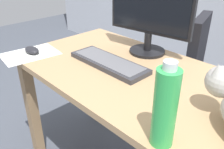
# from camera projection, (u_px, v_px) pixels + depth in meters

# --- Properties ---
(desk) EXTENTS (1.52, 0.69, 0.75)m
(desk) POSITION_uv_depth(u_px,v_px,m) (151.00, 100.00, 1.14)
(desk) COLOR tan
(desk) RESTS_ON ground_plane
(office_chair) EXTENTS (0.50, 0.48, 0.92)m
(office_chair) POSITION_uv_depth(u_px,v_px,m) (210.00, 96.00, 1.63)
(office_chair) COLOR black
(office_chair) RESTS_ON ground_plane
(monitor) EXTENTS (0.48, 0.20, 0.41)m
(monitor) POSITION_uv_depth(u_px,v_px,m) (150.00, 12.00, 1.27)
(monitor) COLOR black
(monitor) RESTS_ON desk
(keyboard) EXTENTS (0.44, 0.15, 0.03)m
(keyboard) POSITION_uv_depth(u_px,v_px,m) (109.00, 62.00, 1.22)
(keyboard) COLOR #333338
(keyboard) RESTS_ON desk
(computer_mouse) EXTENTS (0.11, 0.06, 0.04)m
(computer_mouse) POSITION_uv_depth(u_px,v_px,m) (32.00, 50.00, 1.36)
(computer_mouse) COLOR #232328
(computer_mouse) RESTS_ON desk
(paper_sheet) EXTENTS (0.24, 0.32, 0.00)m
(paper_sheet) POSITION_uv_depth(u_px,v_px,m) (30.00, 54.00, 1.35)
(paper_sheet) COLOR white
(paper_sheet) RESTS_ON desk
(spray_bottle) EXTENTS (0.07, 0.07, 0.27)m
(spray_bottle) POSITION_uv_depth(u_px,v_px,m) (165.00, 108.00, 0.68)
(spray_bottle) COLOR green
(spray_bottle) RESTS_ON desk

